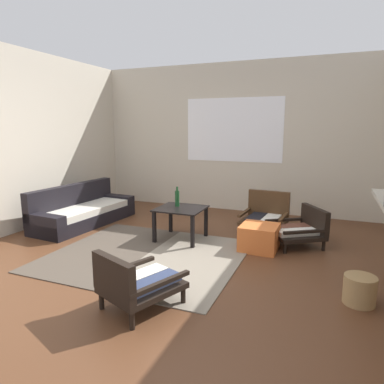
# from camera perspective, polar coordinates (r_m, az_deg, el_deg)

# --- Properties ---
(ground_plane) EXTENTS (7.80, 7.80, 0.00)m
(ground_plane) POSITION_cam_1_polar(r_m,az_deg,el_deg) (3.94, -5.43, -12.55)
(ground_plane) COLOR #56331E
(far_wall_with_window) EXTENTS (5.60, 0.13, 2.70)m
(far_wall_with_window) POSITION_cam_1_polar(r_m,az_deg,el_deg) (6.48, 7.01, 8.89)
(far_wall_with_window) COLOR beige
(far_wall_with_window) RESTS_ON ground
(area_rug) EXTENTS (2.27, 2.03, 0.01)m
(area_rug) POSITION_cam_1_polar(r_m,az_deg,el_deg) (4.32, -7.57, -10.35)
(area_rug) COLOR #4C4238
(area_rug) RESTS_ON ground
(couch) EXTENTS (0.81, 1.81, 0.63)m
(couch) POSITION_cam_1_polar(r_m,az_deg,el_deg) (5.85, -17.73, -3.14)
(couch) COLOR black
(couch) RESTS_ON ground
(coffee_table) EXTENTS (0.64, 0.59, 0.46)m
(coffee_table) POSITION_cam_1_polar(r_m,az_deg,el_deg) (4.75, -1.88, -3.65)
(coffee_table) COLOR black
(coffee_table) RESTS_ON ground
(armchair_by_window) EXTENTS (0.67, 0.62, 0.60)m
(armchair_by_window) POSITION_cam_1_polar(r_m,az_deg,el_deg) (5.25, 12.09, -3.69)
(armchair_by_window) COLOR #472D19
(armchair_by_window) RESTS_ON ground
(armchair_striped_foreground) EXTENTS (0.73, 0.79, 0.53)m
(armchair_striped_foreground) POSITION_cam_1_polar(r_m,az_deg,el_deg) (3.07, -9.36, -14.63)
(armchair_striped_foreground) COLOR black
(armchair_striped_foreground) RESTS_ON ground
(armchair_corner) EXTENTS (0.85, 0.85, 0.50)m
(armchair_corner) POSITION_cam_1_polar(r_m,az_deg,el_deg) (4.81, 17.53, -5.78)
(armchair_corner) COLOR black
(armchair_corner) RESTS_ON ground
(ottoman_orange) EXTENTS (0.47, 0.47, 0.33)m
(ottoman_orange) POSITION_cam_1_polar(r_m,az_deg,el_deg) (4.51, 11.11, -7.41)
(ottoman_orange) COLOR #D1662D
(ottoman_orange) RESTS_ON ground
(glass_bottle) EXTENTS (0.06, 0.06, 0.28)m
(glass_bottle) POSITION_cam_1_polar(r_m,az_deg,el_deg) (4.81, -2.48, -1.01)
(glass_bottle) COLOR #194723
(glass_bottle) RESTS_ON coffee_table
(wicker_basket) EXTENTS (0.28, 0.28, 0.26)m
(wicker_basket) POSITION_cam_1_polar(r_m,az_deg,el_deg) (3.50, 26.08, -14.40)
(wicker_basket) COLOR #9E7A4C
(wicker_basket) RESTS_ON ground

